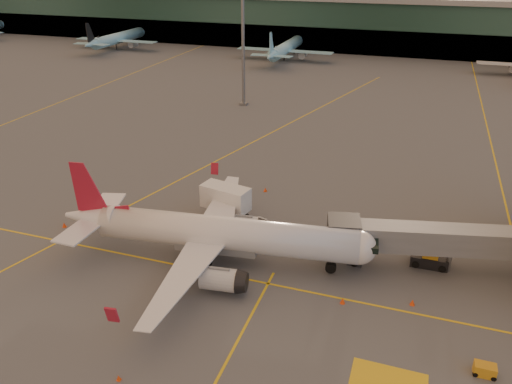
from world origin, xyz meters
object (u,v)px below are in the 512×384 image
(catering_truck, at_px, (226,202))
(pushback_tug, at_px, (429,259))
(gpu_cart, at_px, (485,370))
(main_airplane, at_px, (216,234))

(catering_truck, height_order, pushback_tug, catering_truck)
(catering_truck, distance_m, pushback_tug, 24.70)
(gpu_cart, distance_m, pushback_tug, 15.59)
(catering_truck, relative_size, pushback_tug, 1.65)
(gpu_cart, bearing_deg, pushback_tug, 107.24)
(main_airplane, distance_m, catering_truck, 9.13)
(pushback_tug, bearing_deg, gpu_cart, -73.45)
(pushback_tug, bearing_deg, main_airplane, -164.22)
(main_airplane, height_order, gpu_cart, main_airplane)
(gpu_cart, bearing_deg, main_airplane, 162.72)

